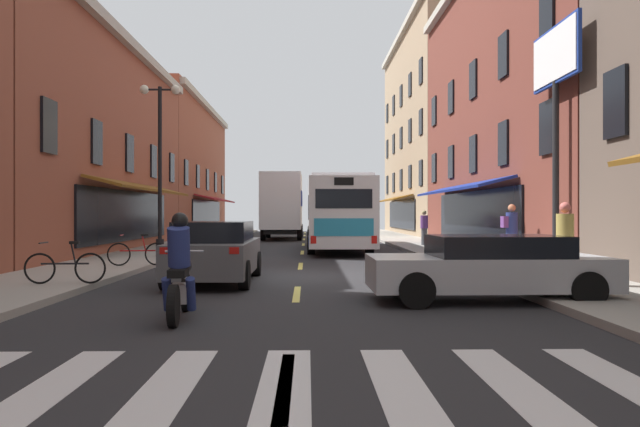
{
  "coord_description": "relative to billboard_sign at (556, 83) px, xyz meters",
  "views": [
    {
      "loc": [
        0.22,
        -15.83,
        1.64
      ],
      "look_at": [
        0.72,
        8.13,
        1.64
      ],
      "focal_mm": 33.89,
      "sensor_mm": 36.0,
      "label": 1
    }
  ],
  "objects": [
    {
      "name": "street_lamp_twin",
      "position": [
        -12.04,
        4.95,
        -1.77
      ],
      "size": [
        1.42,
        0.32,
        6.04
      ],
      "color": "black",
      "rests_on": "sidewalk_left"
    },
    {
      "name": "lane_centre_dashes",
      "position": [
        -7.05,
        -0.87,
        -5.23
      ],
      "size": [
        0.14,
        73.9,
        0.01
      ],
      "color": "#DBCC4C",
      "rests_on": "ground"
    },
    {
      "name": "sedan_near",
      "position": [
        -3.42,
        -5.21,
        -4.59
      ],
      "size": [
        4.43,
        2.02,
        1.23
      ],
      "color": "silver",
      "rests_on": "ground"
    },
    {
      "name": "bicycle_mid",
      "position": [
        -12.01,
        -3.45,
        -4.74
      ],
      "size": [
        1.71,
        0.48,
        0.91
      ],
      "color": "black",
      "rests_on": "sidewalk_left"
    },
    {
      "name": "sedan_far",
      "position": [
        -8.54,
        34.0,
        -4.54
      ],
      "size": [
        1.99,
        4.45,
        1.36
      ],
      "color": "navy",
      "rests_on": "ground"
    },
    {
      "name": "sidewalk_left",
      "position": [
        -12.95,
        -0.62,
        -5.17
      ],
      "size": [
        3.0,
        80.0,
        0.14
      ],
      "primitive_type": "cube",
      "color": "#A39E93",
      "rests_on": "ground"
    },
    {
      "name": "box_truck",
      "position": [
        -8.4,
        21.82,
        -3.16
      ],
      "size": [
        2.51,
        7.77,
        4.07
      ],
      "color": "#B21E19",
      "rests_on": "ground"
    },
    {
      "name": "crosswalk_near",
      "position": [
        -7.05,
        -10.62,
        -5.23
      ],
      "size": [
        7.1,
        2.8,
        0.01
      ],
      "color": "silver",
      "rests_on": "ground"
    },
    {
      "name": "motorcycle_rider",
      "position": [
        -8.82,
        -7.03,
        -4.53
      ],
      "size": [
        0.62,
        2.07,
        1.66
      ],
      "color": "black",
      "rests_on": "ground"
    },
    {
      "name": "pedestrian_far",
      "position": [
        -1.29,
        12.05,
        -4.25
      ],
      "size": [
        0.36,
        0.36,
        1.65
      ],
      "rotation": [
        0.0,
        0.0,
        3.7
      ],
      "color": "#4C4C51",
      "rests_on": "sidewalk_right"
    },
    {
      "name": "sedan_mid",
      "position": [
        -9.02,
        -2.04,
        -4.5
      ],
      "size": [
        1.9,
        4.35,
        1.45
      ],
      "color": "#515154",
      "rests_on": "ground"
    },
    {
      "name": "ground_plane",
      "position": [
        -7.05,
        -0.62,
        -5.29
      ],
      "size": [
        34.8,
        80.0,
        0.1
      ],
      "primitive_type": "cube",
      "color": "#28282B"
    },
    {
      "name": "pedestrian_near",
      "position": [
        -0.42,
        2.39,
        -4.14
      ],
      "size": [
        0.51,
        0.36,
        1.79
      ],
      "rotation": [
        0.0,
        0.0,
        4.8
      ],
      "color": "navy",
      "rests_on": "sidewalk_right"
    },
    {
      "name": "transit_bus",
      "position": [
        -5.5,
        10.94,
        -3.58
      ],
      "size": [
        2.67,
        11.36,
        3.16
      ],
      "color": "silver",
      "rests_on": "ground"
    },
    {
      "name": "billboard_sign",
      "position": [
        0.0,
        0.0,
        0.0
      ],
      "size": [
        0.4,
        2.97,
        6.66
      ],
      "color": "black",
      "rests_on": "sidewalk_right"
    },
    {
      "name": "bicycle_near",
      "position": [
        -11.72,
        1.05,
        -4.74
      ],
      "size": [
        1.7,
        0.48,
        0.91
      ],
      "color": "black",
      "rests_on": "sidewalk_left"
    },
    {
      "name": "sidewalk_right",
      "position": [
        -1.15,
        -0.62,
        -5.17
      ],
      "size": [
        3.0,
        80.0,
        0.14
      ],
      "primitive_type": "cube",
      "color": "#A39E93",
      "rests_on": "ground"
    },
    {
      "name": "pedestrian_mid",
      "position": [
        -1.34,
        -3.7,
        -4.2
      ],
      "size": [
        0.36,
        0.36,
        1.75
      ],
      "rotation": [
        0.0,
        0.0,
        4.1
      ],
      "color": "#33663F",
      "rests_on": "sidewalk_right"
    }
  ]
}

